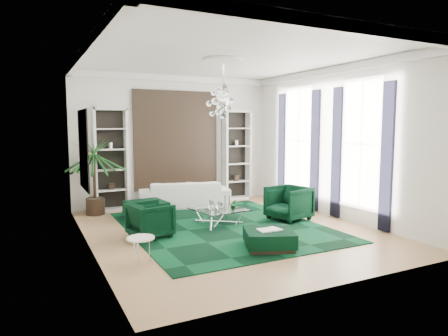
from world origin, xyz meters
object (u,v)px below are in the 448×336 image
ottoman_front (269,239)px  side_table (141,251)px  armchair_left (151,220)px  sofa (184,194)px  palm (94,165)px  coffee_table (219,217)px  ottoman_side (146,210)px  armchair_right (289,203)px

ottoman_front → side_table: side_table is taller
armchair_left → sofa: bearing=-44.5°
side_table → palm: palm is taller
sofa → coffee_table: size_ratio=2.31×
armchair_left → ottoman_side: (0.40, 1.80, -0.16)m
armchair_right → ottoman_side: size_ratio=0.99×
ottoman_front → side_table: bearing=174.1°
ottoman_side → armchair_right: bearing=-30.1°
armchair_right → coffee_table: 1.80m
ottoman_front → palm: palm is taller
ottoman_front → palm: bearing=119.1°
coffee_table → side_table: bearing=-141.8°
coffee_table → side_table: 2.99m
armchair_right → palm: (-4.20, 2.75, 0.89)m
ottoman_side → armchair_left: bearing=-102.5°
ottoman_side → side_table: size_ratio=1.99×
armchair_right → ottoman_front: 2.45m
palm → side_table: bearing=-88.7°
armchair_right → ottoman_front: armchair_right is taller
side_table → sofa: bearing=60.5°
armchair_right → ottoman_front: size_ratio=1.03×
sofa → ottoman_front: 4.40m
side_table → palm: size_ratio=0.18×
ottoman_side → ottoman_front: 3.82m
coffee_table → ottoman_front: coffee_table is taller
armchair_right → side_table: bearing=-81.5°
armchair_left → coffee_table: 1.79m
palm → ottoman_side: bearing=-40.8°
armchair_right → coffee_table: size_ratio=0.84×
ottoman_side → palm: (-1.10, 0.95, 1.10)m
palm → ottoman_front: bearing=-60.9°
coffee_table → armchair_right: bearing=-11.3°
ottoman_side → palm: 1.83m
armchair_left → side_table: size_ratio=1.73×
sofa → ottoman_front: (0.05, -4.40, -0.19)m
armchair_left → armchair_right: size_ratio=0.87×
armchair_left → coffee_table: (1.75, 0.35, -0.18)m
sofa → coffee_table: sofa is taller
sofa → ottoman_side: 1.60m
sofa → armchair_right: size_ratio=2.75×
armchair_left → coffee_table: armchair_left is taller
ottoman_side → sofa: bearing=32.2°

